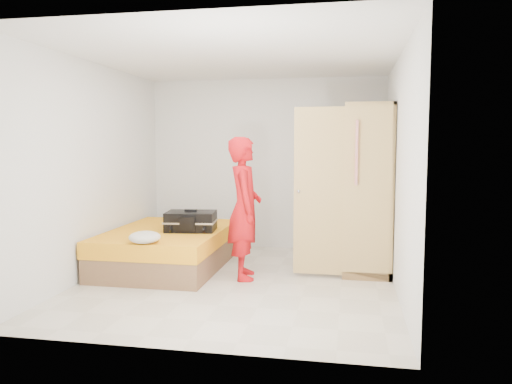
% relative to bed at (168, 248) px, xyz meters
% --- Properties ---
extents(room, '(4.00, 4.02, 2.60)m').
position_rel_bed_xyz_m(room, '(1.05, -0.51, 1.05)').
color(room, beige).
rests_on(room, ground).
extents(bed, '(1.42, 2.02, 0.50)m').
position_rel_bed_xyz_m(bed, '(0.00, 0.00, 0.00)').
color(bed, brown).
rests_on(bed, ground).
extents(wardrobe, '(1.17, 1.20, 2.10)m').
position_rel_bed_xyz_m(wardrobe, '(2.50, 0.35, 0.75)').
color(wardrobe, tan).
rests_on(wardrobe, ground).
extents(person, '(0.54, 0.70, 1.70)m').
position_rel_bed_xyz_m(person, '(1.09, -0.32, 0.60)').
color(person, red).
rests_on(person, ground).
extents(suitcase, '(0.69, 0.55, 0.28)m').
position_rel_bed_xyz_m(suitcase, '(0.32, -0.03, 0.37)').
color(suitcase, black).
rests_on(suitcase, bed).
extents(round_cushion, '(0.36, 0.36, 0.14)m').
position_rel_bed_xyz_m(round_cushion, '(0.07, -0.90, 0.32)').
color(round_cushion, beige).
rests_on(round_cushion, bed).
extents(pillow, '(0.53, 0.29, 0.09)m').
position_rel_bed_xyz_m(pillow, '(0.02, 0.85, 0.30)').
color(pillow, beige).
rests_on(pillow, bed).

